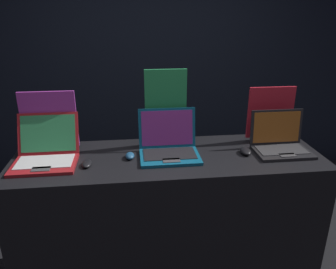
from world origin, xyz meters
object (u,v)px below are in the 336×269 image
Objects in this scene: laptop_middle at (169,145)px; promo_stand_back at (270,115)px; laptop_back at (280,142)px; laptop_front at (46,152)px; mouse_middle at (130,156)px; mouse_front at (87,164)px; promo_stand_middle at (166,110)px; promo_stand_front at (50,123)px; mouse_back at (245,151)px.

promo_stand_back is (0.75, 0.17, 0.12)m from laptop_middle.
laptop_middle is 1.05× the size of laptop_back.
mouse_middle is at bearing -2.21° from laptop_front.
promo_stand_middle is (0.52, 0.29, 0.24)m from mouse_front.
promo_stand_front reaches higher than laptop_middle.
promo_stand_middle reaches higher than mouse_back.
laptop_middle reaches higher than mouse_front.
promo_stand_front is at bearing -179.01° from promo_stand_middle.
promo_stand_front is 0.77× the size of promo_stand_middle.
mouse_middle is 0.17× the size of promo_stand_middle.
mouse_front is 0.29× the size of laptop_middle.
laptop_middle is at bearing 7.60° from mouse_middle.
laptop_back is at bearing -0.46° from laptop_front.
mouse_back is (0.50, -0.05, -0.05)m from laptop_middle.
mouse_front is at bearing -151.06° from promo_stand_middle.
laptop_middle is (0.77, -0.16, -0.13)m from promo_stand_front.
promo_stand_middle reaches higher than promo_stand_back.
laptop_back is at bearing -90.00° from promo_stand_back.
promo_stand_front is at bearing 170.48° from mouse_back.
laptop_front is 0.28m from mouse_front.
promo_stand_middle is at bearing 179.71° from promo_stand_back.
mouse_middle is 0.23× the size of promo_stand_back.
mouse_front is at bearing -176.72° from mouse_back.
promo_stand_back reaches higher than mouse_middle.
mouse_back is 0.37m from promo_stand_back.
promo_stand_back is (1.52, 0.01, -0.01)m from promo_stand_front.
promo_stand_front is at bearing 168.06° from laptop_middle.
mouse_front is 0.21× the size of promo_stand_middle.
laptop_middle is 0.26m from promo_stand_middle.
laptop_middle is at bearing 11.94° from mouse_front.
laptop_back reaches higher than mouse_front.
laptop_middle reaches higher than laptop_back.
laptop_front reaches higher than laptop_back.
laptop_middle is at bearing 178.00° from laptop_back.
laptop_front is at bearing -173.00° from promo_stand_back.
promo_stand_middle is at bearing 164.85° from laptop_back.
promo_stand_front is (0.00, 0.18, 0.13)m from laptop_front.
mouse_back is at bearing -1.65° from laptop_front.
laptop_front is 1.54m from promo_stand_back.
mouse_back is (1.28, -0.04, -0.04)m from laptop_front.
promo_stand_front reaches higher than mouse_middle.
laptop_back is 0.25m from mouse_back.
promo_stand_front reaches higher than laptop_front.
promo_stand_back is (1.27, 0.28, 0.17)m from mouse_front.
laptop_back is (1.00, 0.01, 0.04)m from mouse_middle.
laptop_back is 0.24m from promo_stand_back.
mouse_middle is at bearing -20.85° from promo_stand_front.
mouse_back is 0.29× the size of promo_stand_back.
mouse_front is 1.20× the size of mouse_middle.
laptop_front is at bearing 179.54° from laptop_back.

